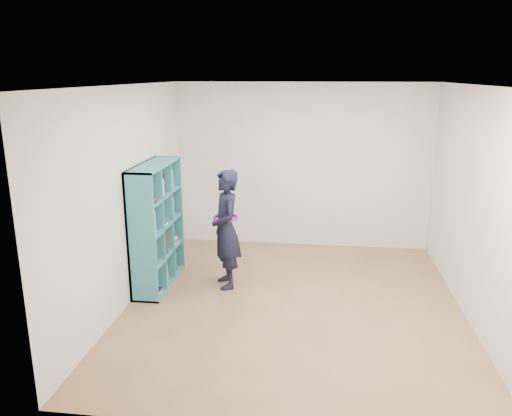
# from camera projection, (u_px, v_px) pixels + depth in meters

# --- Properties ---
(floor) EXTENTS (4.50, 4.50, 0.00)m
(floor) POSITION_uv_depth(u_px,v_px,m) (293.00, 305.00, 6.08)
(floor) COLOR brown
(floor) RESTS_ON ground
(ceiling) EXTENTS (4.50, 4.50, 0.00)m
(ceiling) POSITION_uv_depth(u_px,v_px,m) (298.00, 85.00, 5.40)
(ceiling) COLOR white
(ceiling) RESTS_ON wall_back
(wall_left) EXTENTS (0.02, 4.50, 2.60)m
(wall_left) POSITION_uv_depth(u_px,v_px,m) (129.00, 196.00, 5.98)
(wall_left) COLOR silver
(wall_left) RESTS_ON floor
(wall_right) EXTENTS (0.02, 4.50, 2.60)m
(wall_right) POSITION_uv_depth(u_px,v_px,m) (477.00, 207.00, 5.49)
(wall_right) COLOR silver
(wall_right) RESTS_ON floor
(wall_back) EXTENTS (4.00, 0.02, 2.60)m
(wall_back) POSITION_uv_depth(u_px,v_px,m) (303.00, 166.00, 7.89)
(wall_back) COLOR silver
(wall_back) RESTS_ON floor
(wall_front) EXTENTS (4.00, 0.02, 2.60)m
(wall_front) POSITION_uv_depth(u_px,v_px,m) (279.00, 279.00, 3.58)
(wall_front) COLOR silver
(wall_front) RESTS_ON floor
(bookshelf) EXTENTS (0.36, 1.22, 1.62)m
(bookshelf) POSITION_uv_depth(u_px,v_px,m) (155.00, 227.00, 6.49)
(bookshelf) COLOR teal
(bookshelf) RESTS_ON floor
(person) EXTENTS (0.56, 0.67, 1.56)m
(person) POSITION_uv_depth(u_px,v_px,m) (226.00, 229.00, 6.43)
(person) COLOR black
(person) RESTS_ON floor
(smartphone) EXTENTS (0.06, 0.10, 0.14)m
(smartphone) POSITION_uv_depth(u_px,v_px,m) (214.00, 220.00, 6.46)
(smartphone) COLOR silver
(smartphone) RESTS_ON person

